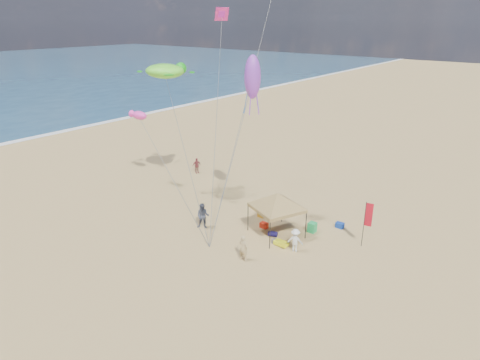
# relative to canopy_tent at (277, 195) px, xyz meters

# --- Properties ---
(ground) EXTENTS (280.00, 280.00, 0.00)m
(ground) POSITION_rel_canopy_tent_xyz_m (-1.82, -4.63, -2.90)
(ground) COLOR tan
(ground) RESTS_ON ground
(canopy_tent) EXTENTS (5.20, 5.20, 3.48)m
(canopy_tent) POSITION_rel_canopy_tent_xyz_m (0.00, 0.00, 0.00)
(canopy_tent) COLOR black
(canopy_tent) RESTS_ON ground
(feather_flag) EXTENTS (0.47, 0.13, 3.11)m
(feather_flag) POSITION_rel_canopy_tent_xyz_m (5.34, 2.14, -0.83)
(feather_flag) COLOR black
(feather_flag) RESTS_ON ground
(cooler_red) EXTENTS (0.54, 0.38, 0.38)m
(cooler_red) POSITION_rel_canopy_tent_xyz_m (-1.17, 0.25, -2.71)
(cooler_red) COLOR red
(cooler_red) RESTS_ON ground
(cooler_blue) EXTENTS (0.54, 0.38, 0.38)m
(cooler_blue) POSITION_rel_canopy_tent_xyz_m (2.97, 3.55, -2.71)
(cooler_blue) COLOR #123696
(cooler_blue) RESTS_ON ground
(bag_navy) EXTENTS (0.69, 0.54, 0.36)m
(bag_navy) POSITION_rel_canopy_tent_xyz_m (0.00, -0.39, -2.72)
(bag_navy) COLOR #130E3F
(bag_navy) RESTS_ON ground
(bag_orange) EXTENTS (0.54, 0.69, 0.36)m
(bag_orange) POSITION_rel_canopy_tent_xyz_m (-1.46, 3.69, -2.72)
(bag_orange) COLOR orange
(bag_orange) RESTS_ON ground
(chair_green) EXTENTS (0.50, 0.50, 0.70)m
(chair_green) POSITION_rel_canopy_tent_xyz_m (1.75, 1.80, -2.55)
(chair_green) COLOR #1C9C4F
(chair_green) RESTS_ON ground
(chair_yellow) EXTENTS (0.50, 0.50, 0.70)m
(chair_yellow) POSITION_rel_canopy_tent_xyz_m (-2.31, 1.59, -2.55)
(chair_yellow) COLOR orange
(chair_yellow) RESTS_ON ground
(crate_grey) EXTENTS (0.34, 0.30, 0.28)m
(crate_grey) POSITION_rel_canopy_tent_xyz_m (0.62, -1.07, -2.76)
(crate_grey) COLOR slate
(crate_grey) RESTS_ON ground
(beach_cart) EXTENTS (0.90, 0.50, 0.24)m
(beach_cart) POSITION_rel_canopy_tent_xyz_m (1.13, -1.10, -2.70)
(beach_cart) COLOR #F5F91B
(beach_cart) RESTS_ON ground
(person_near_a) EXTENTS (0.60, 0.40, 1.65)m
(person_near_a) POSITION_rel_canopy_tent_xyz_m (0.24, -3.91, -2.08)
(person_near_a) COLOR tan
(person_near_a) RESTS_ON ground
(person_near_b) EXTENTS (1.13, 1.06, 1.84)m
(person_near_b) POSITION_rel_canopy_tent_xyz_m (-4.47, -2.41, -1.98)
(person_near_b) COLOR #373C4C
(person_near_b) RESTS_ON ground
(person_near_c) EXTENTS (1.12, 0.85, 1.54)m
(person_near_c) POSITION_rel_canopy_tent_xyz_m (2.17, -1.11, -2.13)
(person_near_c) COLOR silver
(person_near_c) RESTS_ON ground
(person_far_a) EXTENTS (0.68, 0.94, 1.48)m
(person_far_a) POSITION_rel_canopy_tent_xyz_m (-12.54, 5.33, -2.16)
(person_far_a) COLOR #94393B
(person_far_a) RESTS_ON ground
(turtle_kite) EXTENTS (3.71, 3.22, 1.08)m
(turtle_kite) POSITION_rel_canopy_tent_xyz_m (-10.91, 0.66, 7.04)
(turtle_kite) COLOR #66F031
(turtle_kite) RESTS_ON ground
(fish_kite) EXTENTS (1.65, 0.91, 0.71)m
(fish_kite) POSITION_rel_canopy_tent_xyz_m (-14.14, 0.45, 3.24)
(fish_kite) COLOR #FA38B3
(fish_kite) RESTS_ON ground
(squid_kite) EXTENTS (1.43, 1.43, 2.84)m
(squid_kite) POSITION_rel_canopy_tent_xyz_m (-3.03, 1.21, 7.18)
(squid_kite) COLOR purple
(squid_kite) RESTS_ON ground
(stunt_kite_pink) EXTENTS (0.95, 1.14, 0.97)m
(stunt_kite_pink) POSITION_rel_canopy_tent_xyz_m (-9.05, 5.20, 11.06)
(stunt_kite_pink) COLOR #EB258A
(stunt_kite_pink) RESTS_ON ground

